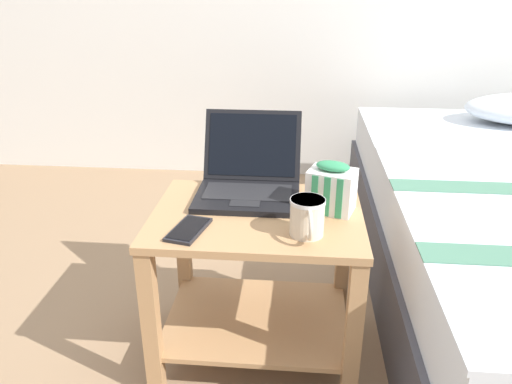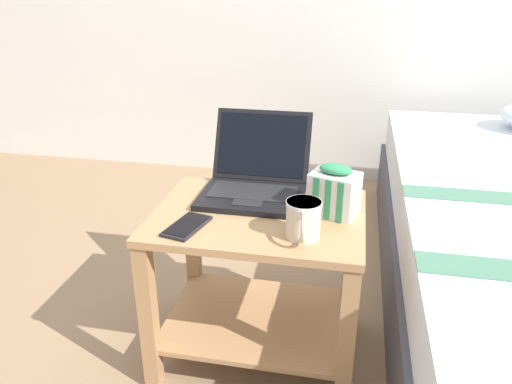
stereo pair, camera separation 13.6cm
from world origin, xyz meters
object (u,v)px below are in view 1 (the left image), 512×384
snack_bag (331,188)px  mug_front_left (307,216)px  laptop (249,179)px  cell_phone (189,229)px

snack_bag → mug_front_left: bearing=-113.4°
laptop → cell_phone: size_ratio=2.05×
mug_front_left → cell_phone: 0.32m
laptop → cell_phone: bearing=-116.5°
laptop → mug_front_left: laptop is taller
mug_front_left → cell_phone: bearing=-178.6°
snack_bag → cell_phone: size_ratio=0.94×
laptop → mug_front_left: bearing=-55.7°
cell_phone → laptop: bearing=63.5°
mug_front_left → snack_bag: 0.17m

